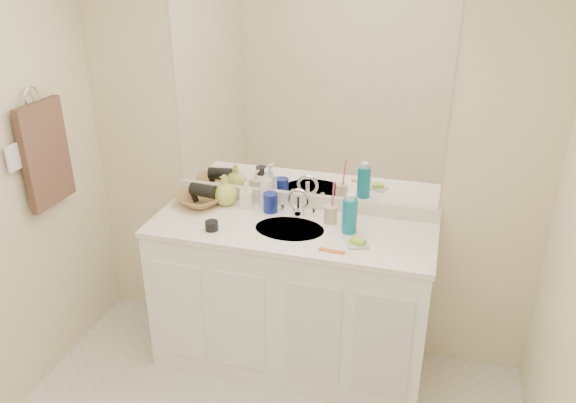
{
  "coord_description": "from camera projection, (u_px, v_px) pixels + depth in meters",
  "views": [
    {
      "loc": [
        0.71,
        -1.52,
        2.24
      ],
      "look_at": [
        0.0,
        0.97,
        1.05
      ],
      "focal_mm": 35.0,
      "sensor_mm": 36.0,
      "label": 1
    }
  ],
  "objects": [
    {
      "name": "soap_bottle_yellow",
      "position": [
        225.0,
        190.0,
        3.19
      ],
      "size": [
        0.18,
        0.18,
        0.18
      ],
      "primitive_type": "imported",
      "rotation": [
        0.0,
        0.0,
        -0.4
      ],
      "color": "#CCD151",
      "rests_on": "countertop"
    },
    {
      "name": "orange_comb",
      "position": [
        331.0,
        251.0,
        2.73
      ],
      "size": [
        0.13,
        0.04,
        0.01
      ],
      "primitive_type": "cube",
      "rotation": [
        0.0,
        0.0,
        -0.08
      ],
      "color": "orange",
      "rests_on": "countertop"
    },
    {
      "name": "soap_dish",
      "position": [
        358.0,
        245.0,
        2.78
      ],
      "size": [
        0.13,
        0.11,
        0.01
      ],
      "primitive_type": "cube",
      "rotation": [
        0.0,
        0.0,
        0.36
      ],
      "color": "silver",
      "rests_on": "countertop"
    },
    {
      "name": "soap_bottle_cream",
      "position": [
        246.0,
        195.0,
        3.16
      ],
      "size": [
        0.08,
        0.08,
        0.15
      ],
      "primitive_type": "imported",
      "rotation": [
        0.0,
        0.0,
        0.28
      ],
      "color": "#FCF2CD",
      "rests_on": "countertop"
    },
    {
      "name": "blue_mug",
      "position": [
        270.0,
        203.0,
        3.12
      ],
      "size": [
        0.1,
        0.1,
        0.11
      ],
      "primitive_type": "cylinder",
      "rotation": [
        0.0,
        0.0,
        -0.27
      ],
      "color": "navy",
      "rests_on": "countertop"
    },
    {
      "name": "sink_basin",
      "position": [
        290.0,
        231.0,
        2.95
      ],
      "size": [
        0.37,
        0.37,
        0.02
      ],
      "primitive_type": "cylinder",
      "color": "#B3B09D",
      "rests_on": "countertop"
    },
    {
      "name": "countertop",
      "position": [
        291.0,
        229.0,
        2.97
      ],
      "size": [
        1.52,
        0.57,
        0.03
      ],
      "primitive_type": "cube",
      "color": "white",
      "rests_on": "vanity_cabinet"
    },
    {
      "name": "towel_ring",
      "position": [
        31.0,
        97.0,
        2.79
      ],
      "size": [
        0.01,
        0.11,
        0.11
      ],
      "primitive_type": "torus",
      "rotation": [
        0.0,
        1.57,
        0.0
      ],
      "color": "silver",
      "rests_on": "wall_left"
    },
    {
      "name": "backsplash",
      "position": [
        303.0,
        200.0,
        3.18
      ],
      "size": [
        1.52,
        0.03,
        0.08
      ],
      "primitive_type": "cube",
      "color": "silver",
      "rests_on": "countertop"
    },
    {
      "name": "vanity_cabinet",
      "position": [
        290.0,
        299.0,
        3.16
      ],
      "size": [
        1.5,
        0.55,
        0.85
      ],
      "primitive_type": "cube",
      "color": "white",
      "rests_on": "floor"
    },
    {
      "name": "faucet",
      "position": [
        298.0,
        205.0,
        3.08
      ],
      "size": [
        0.02,
        0.02,
        0.11
      ],
      "primitive_type": "cylinder",
      "color": "silver",
      "rests_on": "countertop"
    },
    {
      "name": "switch_plate",
      "position": [
        13.0,
        158.0,
        2.72
      ],
      "size": [
        0.01,
        0.08,
        0.13
      ],
      "primitive_type": "cube",
      "color": "white",
      "rests_on": "wall_left"
    },
    {
      "name": "hand_towel",
      "position": [
        46.0,
        154.0,
        2.91
      ],
      "size": [
        0.04,
        0.32,
        0.55
      ],
      "primitive_type": "cube",
      "color": "#3B2720",
      "rests_on": "towel_ring"
    },
    {
      "name": "soap_bottle_white",
      "position": [
        266.0,
        187.0,
        3.17
      ],
      "size": [
        0.11,
        0.11,
        0.22
      ],
      "primitive_type": "imported",
      "rotation": [
        0.0,
        0.0,
        0.32
      ],
      "color": "white",
      "rests_on": "countertop"
    },
    {
      "name": "wall_back",
      "position": [
        304.0,
        153.0,
        3.07
      ],
      "size": [
        2.6,
        0.02,
        2.4
      ],
      "primitive_type": "cube",
      "color": "beige",
      "rests_on": "floor"
    },
    {
      "name": "mouthwash_bottle",
      "position": [
        350.0,
        216.0,
        2.88
      ],
      "size": [
        0.08,
        0.08,
        0.18
      ],
      "primitive_type": "cylinder",
      "rotation": [
        0.0,
        0.0,
        -0.1
      ],
      "color": "#0C7591",
      "rests_on": "countertop"
    },
    {
      "name": "toothbrush",
      "position": [
        333.0,
        197.0,
        2.95
      ],
      "size": [
        0.02,
        0.04,
        0.19
      ],
      "primitive_type": "cylinder",
      "rotation": [
        0.14,
        0.0,
        0.43
      ],
      "color": "#F03F7F",
      "rests_on": "tan_cup"
    },
    {
      "name": "green_soap",
      "position": [
        358.0,
        241.0,
        2.77
      ],
      "size": [
        0.08,
        0.07,
        0.02
      ],
      "primitive_type": "cube",
      "rotation": [
        0.0,
        0.0,
        -0.3
      ],
      "color": "#9DD634",
      "rests_on": "soap_dish"
    },
    {
      "name": "dark_jar",
      "position": [
        212.0,
        226.0,
        2.93
      ],
      "size": [
        0.09,
        0.09,
        0.05
      ],
      "primitive_type": "cylinder",
      "rotation": [
        0.0,
        0.0,
        -0.28
      ],
      "color": "black",
      "rests_on": "countertop"
    },
    {
      "name": "tan_cup",
      "position": [
        330.0,
        214.0,
        2.99
      ],
      "size": [
        0.09,
        0.09,
        0.1
      ],
      "primitive_type": "cylinder",
      "rotation": [
        0.0,
        0.0,
        0.37
      ],
      "color": "beige",
      "rests_on": "countertop"
    },
    {
      "name": "mirror",
      "position": [
        305.0,
        88.0,
        2.92
      ],
      "size": [
        1.48,
        0.01,
        1.2
      ],
      "primitive_type": "cube",
      "color": "white",
      "rests_on": "wall_back"
    },
    {
      "name": "hair_dryer",
      "position": [
        203.0,
        190.0,
        3.18
      ],
      "size": [
        0.16,
        0.09,
        0.07
      ],
      "primitive_type": "cylinder",
      "rotation": [
        0.0,
        1.57,
        -0.14
      ],
      "color": "black",
      "rests_on": "wicker_basket"
    },
    {
      "name": "wicker_basket",
      "position": [
        201.0,
        199.0,
        3.21
      ],
      "size": [
        0.36,
        0.36,
        0.07
      ],
      "primitive_type": "imported",
      "rotation": [
        0.0,
        0.0,
        -0.43
      ],
      "color": "olive",
      "rests_on": "countertop"
    }
  ]
}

